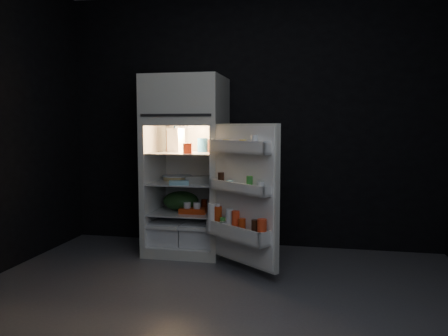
% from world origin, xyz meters
% --- Properties ---
extents(floor, '(4.00, 3.40, 0.00)m').
position_xyz_m(floor, '(0.00, 0.00, 0.00)').
color(floor, '#56565B').
rests_on(floor, ground).
extents(wall_back, '(4.00, 0.00, 2.70)m').
position_xyz_m(wall_back, '(0.00, 1.70, 1.35)').
color(wall_back, black).
rests_on(wall_back, ground).
extents(wall_front, '(4.00, 0.00, 2.70)m').
position_xyz_m(wall_front, '(0.00, -1.70, 1.35)').
color(wall_front, black).
rests_on(wall_front, ground).
extents(refrigerator, '(0.76, 0.71, 1.78)m').
position_xyz_m(refrigerator, '(-0.59, 1.32, 0.96)').
color(refrigerator, silver).
rests_on(refrigerator, ground).
extents(fridge_door, '(0.68, 0.60, 1.22)m').
position_xyz_m(fridge_door, '(0.08, 0.71, 0.68)').
color(fridge_door, silver).
rests_on(fridge_door, ground).
extents(milk_jug, '(0.16, 0.16, 0.24)m').
position_xyz_m(milk_jug, '(-0.69, 1.29, 1.15)').
color(milk_jug, white).
rests_on(milk_jug, refrigerator).
extents(mayo_jar, '(0.12, 0.12, 0.14)m').
position_xyz_m(mayo_jar, '(-0.43, 1.35, 1.10)').
color(mayo_jar, '#1D5DA2').
rests_on(mayo_jar, refrigerator).
extents(jam_jar, '(0.09, 0.09, 0.13)m').
position_xyz_m(jam_jar, '(-0.32, 1.30, 1.09)').
color(jam_jar, black).
rests_on(jam_jar, refrigerator).
extents(amber_bottle, '(0.08, 0.08, 0.22)m').
position_xyz_m(amber_bottle, '(-0.80, 1.42, 1.14)').
color(amber_bottle, '#BE671E').
rests_on(amber_bottle, refrigerator).
extents(small_carton, '(0.08, 0.07, 0.10)m').
position_xyz_m(small_carton, '(-0.50, 1.06, 1.08)').
color(small_carton, red).
rests_on(small_carton, refrigerator).
extents(egg_carton, '(0.28, 0.19, 0.07)m').
position_xyz_m(egg_carton, '(-0.44, 1.19, 0.76)').
color(egg_carton, gray).
rests_on(egg_carton, refrigerator).
extents(pie, '(0.33, 0.33, 0.04)m').
position_xyz_m(pie, '(-0.72, 1.39, 0.75)').
color(pie, tan).
rests_on(pie, refrigerator).
extents(flat_package, '(0.21, 0.15, 0.04)m').
position_xyz_m(flat_package, '(-0.58, 1.03, 0.75)').
color(flat_package, '#88C3D2').
rests_on(flat_package, refrigerator).
extents(wrapped_pkg, '(0.15, 0.14, 0.05)m').
position_xyz_m(wrapped_pkg, '(-0.33, 1.38, 0.75)').
color(wrapped_pkg, '#F9E8CB').
rests_on(wrapped_pkg, refrigerator).
extents(produce_bag, '(0.39, 0.33, 0.20)m').
position_xyz_m(produce_bag, '(-0.64, 1.29, 0.52)').
color(produce_bag, '#193815').
rests_on(produce_bag, refrigerator).
extents(yogurt_tray, '(0.27, 0.15, 0.05)m').
position_xyz_m(yogurt_tray, '(-0.48, 1.17, 0.45)').
color(yogurt_tray, '#BB3610').
rests_on(yogurt_tray, refrigerator).
extents(small_can_red, '(0.08, 0.08, 0.09)m').
position_xyz_m(small_can_red, '(-0.45, 1.47, 0.47)').
color(small_can_red, '#BB3610').
rests_on(small_can_red, refrigerator).
extents(small_can_silver, '(0.08, 0.08, 0.09)m').
position_xyz_m(small_can_silver, '(-0.34, 1.38, 0.47)').
color(small_can_silver, silver).
rests_on(small_can_silver, refrigerator).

